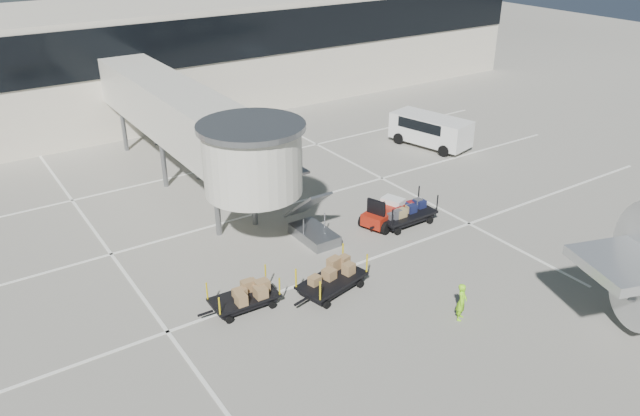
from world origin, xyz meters
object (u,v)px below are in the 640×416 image
(box_cart_far, at_px, (243,298))
(ground_worker, at_px, (462,302))
(box_cart_near, at_px, (333,279))
(minivan, at_px, (429,128))
(baggage_tug, at_px, (384,213))
(suitcase_cart, at_px, (406,215))

(box_cart_far, xyz_separation_m, ground_worker, (6.71, -5.28, 0.29))
(box_cart_near, bearing_deg, minivan, 22.51)
(box_cart_near, bearing_deg, box_cart_far, 153.18)
(baggage_tug, distance_m, box_cart_far, 9.67)
(baggage_tug, xyz_separation_m, ground_worker, (-2.60, -7.92, 0.20))
(baggage_tug, bearing_deg, suitcase_cart, -54.76)
(baggage_tug, height_order, box_cart_near, baggage_tug)
(box_cart_near, relative_size, box_cart_far, 1.13)
(box_cart_near, xyz_separation_m, box_cart_far, (-3.72, 0.92, -0.04))
(box_cart_near, distance_m, box_cart_far, 3.84)
(suitcase_cart, xyz_separation_m, box_cart_near, (-6.48, -2.90, 0.00))
(box_cart_near, distance_m, ground_worker, 5.29)
(box_cart_near, height_order, ground_worker, ground_worker)
(baggage_tug, bearing_deg, minivan, 18.62)
(suitcase_cart, distance_m, box_cart_far, 10.40)
(suitcase_cart, bearing_deg, box_cart_near, -156.22)
(box_cart_far, bearing_deg, suitcase_cart, 12.74)
(suitcase_cart, height_order, minivan, minivan)
(box_cart_far, relative_size, minivan, 0.59)
(baggage_tug, bearing_deg, ground_worker, -126.57)
(baggage_tug, relative_size, box_cart_near, 0.71)
(suitcase_cart, xyz_separation_m, minivan, (8.78, 7.98, 0.67))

